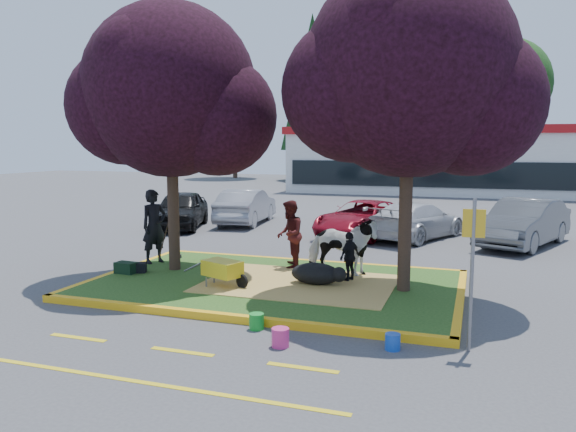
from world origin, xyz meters
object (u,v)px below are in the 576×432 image
(cow, at_px, (342,247))
(bucket_pink, at_px, (280,337))
(sign_post, at_px, (472,258))
(wheelbarrow, at_px, (223,269))
(car_silver, at_px, (246,206))
(handler, at_px, (154,226))
(bucket_blue, at_px, (393,342))
(bucket_green, at_px, (257,321))
(car_black, at_px, (181,209))
(calf, at_px, (316,274))

(cow, distance_m, bucket_pink, 4.57)
(sign_post, distance_m, bucket_pink, 3.30)
(bucket_pink, bearing_deg, wheelbarrow, 130.57)
(cow, relative_size, car_silver, 0.39)
(handler, relative_size, sign_post, 0.79)
(bucket_blue, bearing_deg, handler, 149.93)
(bucket_green, height_order, car_black, car_black)
(bucket_pink, bearing_deg, car_silver, 115.26)
(bucket_pink, relative_size, car_black, 0.07)
(cow, relative_size, wheelbarrow, 1.10)
(bucket_blue, bearing_deg, cow, 113.89)
(cow, distance_m, car_silver, 10.39)
(car_silver, bearing_deg, handler, 90.28)
(bucket_pink, bearing_deg, cow, 90.64)
(handler, bearing_deg, car_silver, 33.90)
(cow, bearing_deg, bucket_green, 163.72)
(car_black, bearing_deg, car_silver, 26.50)
(bucket_green, xyz_separation_m, bucket_blue, (2.44, -0.23, -0.01))
(bucket_pink, bearing_deg, handler, 139.12)
(wheelbarrow, xyz_separation_m, bucket_green, (1.61, -2.01, -0.41))
(sign_post, height_order, bucket_green, sign_post)
(wheelbarrow, bearing_deg, bucket_green, -29.03)
(bucket_pink, bearing_deg, sign_post, 15.04)
(car_black, xyz_separation_m, car_silver, (1.97, 1.91, -0.01))
(calf, bearing_deg, sign_post, -34.69)
(wheelbarrow, relative_size, bucket_pink, 4.95)
(wheelbarrow, xyz_separation_m, bucket_blue, (4.06, -2.25, -0.42))
(bucket_green, distance_m, bucket_blue, 2.45)
(handler, bearing_deg, wheelbarrow, -94.48)
(wheelbarrow, relative_size, sign_post, 0.62)
(sign_post, bearing_deg, bucket_blue, -166.96)
(bucket_pink, distance_m, car_black, 13.69)
(car_silver, bearing_deg, bucket_green, 107.34)
(sign_post, xyz_separation_m, bucket_pink, (-2.90, -0.78, -1.35))
(cow, relative_size, sign_post, 0.68)
(wheelbarrow, distance_m, bucket_blue, 4.65)
(cow, height_order, car_silver, cow)
(cow, bearing_deg, handler, 84.37)
(wheelbarrow, xyz_separation_m, car_silver, (-3.80, 10.25, 0.16))
(handler, height_order, bucket_pink, handler)
(car_black, bearing_deg, wheelbarrow, -72.86)
(calf, bearing_deg, bucket_blue, -49.94)
(car_silver, bearing_deg, cow, 119.20)
(bucket_blue, relative_size, car_black, 0.06)
(handler, bearing_deg, bucket_pink, -103.75)
(calf, distance_m, bucket_blue, 3.79)
(calf, xyz_separation_m, bucket_blue, (2.17, -3.10, -0.26))
(bucket_green, bearing_deg, car_black, 125.51)
(calf, distance_m, wheelbarrow, 2.07)
(wheelbarrow, relative_size, car_black, 0.36)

